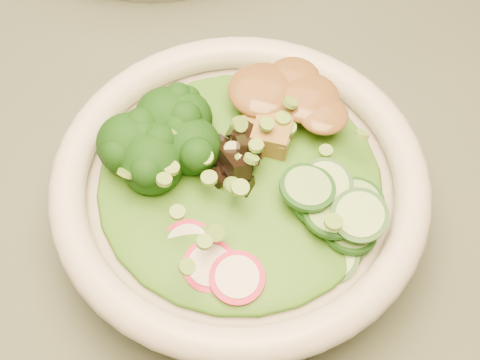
% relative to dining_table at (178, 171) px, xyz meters
% --- Properties ---
extents(dining_table, '(1.20, 0.80, 0.75)m').
position_rel_dining_table_xyz_m(dining_table, '(0.00, 0.00, 0.00)').
color(dining_table, black).
rests_on(dining_table, ground).
extents(salad_bowl, '(0.26, 0.26, 0.07)m').
position_rel_dining_table_xyz_m(salad_bowl, '(0.10, -0.09, 0.15)').
color(salad_bowl, silver).
rests_on(salad_bowl, dining_table).
extents(lettuce_bed, '(0.19, 0.19, 0.02)m').
position_rel_dining_table_xyz_m(lettuce_bed, '(0.10, -0.09, 0.17)').
color(lettuce_bed, '#215F14').
rests_on(lettuce_bed, salad_bowl).
extents(broccoli_florets, '(0.09, 0.09, 0.04)m').
position_rel_dining_table_xyz_m(broccoli_florets, '(0.05, -0.08, 0.19)').
color(broccoli_florets, black).
rests_on(broccoli_florets, salad_bowl).
extents(radish_slices, '(0.11, 0.07, 0.02)m').
position_rel_dining_table_xyz_m(radish_slices, '(0.10, -0.15, 0.18)').
color(radish_slices, '#B50D34').
rests_on(radish_slices, salad_bowl).
extents(cucumber_slices, '(0.08, 0.08, 0.03)m').
position_rel_dining_table_xyz_m(cucumber_slices, '(0.17, -0.09, 0.18)').
color(cucumber_slices, '#8FC56D').
rests_on(cucumber_slices, salad_bowl).
extents(mushroom_heap, '(0.08, 0.08, 0.04)m').
position_rel_dining_table_xyz_m(mushroom_heap, '(0.11, -0.07, 0.19)').
color(mushroom_heap, black).
rests_on(mushroom_heap, salad_bowl).
extents(tofu_cubes, '(0.10, 0.08, 0.03)m').
position_rel_dining_table_xyz_m(tofu_cubes, '(0.11, -0.03, 0.18)').
color(tofu_cubes, olive).
rests_on(tofu_cubes, salad_bowl).
extents(peanut_sauce, '(0.07, 0.05, 0.02)m').
position_rel_dining_table_xyz_m(peanut_sauce, '(0.11, -0.03, 0.20)').
color(peanut_sauce, brown).
rests_on(peanut_sauce, tofu_cubes).
extents(scallion_garnish, '(0.18, 0.18, 0.02)m').
position_rel_dining_table_xyz_m(scallion_garnish, '(0.10, -0.09, 0.19)').
color(scallion_garnish, '#6A9C37').
rests_on(scallion_garnish, salad_bowl).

